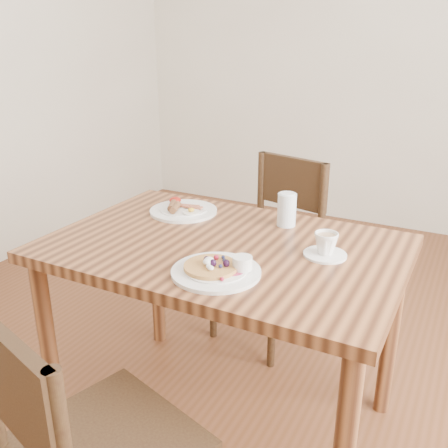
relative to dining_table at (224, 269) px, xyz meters
name	(u,v)px	position (x,y,z in m)	size (l,w,h in m)	color
ground	(224,417)	(0.00, 0.00, -0.65)	(5.00, 5.00, 0.00)	brown
dining_table	(224,269)	(0.00, 0.00, 0.00)	(1.20, 0.80, 0.75)	brown
chair_near	(83,448)	(0.00, -0.73, -0.16)	(0.52, 0.52, 0.88)	#3C2A16
chair_far	(273,241)	(-0.08, 0.67, -0.16)	(0.51, 0.51, 0.88)	#3C2A16
pancake_plate	(217,269)	(0.09, -0.22, 0.11)	(0.27, 0.27, 0.06)	white
breakfast_plate	(182,210)	(-0.30, 0.21, 0.11)	(0.27, 0.27, 0.04)	white
teacup_saucer	(326,246)	(0.34, 0.06, 0.13)	(0.14, 0.14, 0.08)	white
water_glass	(287,210)	(0.13, 0.26, 0.16)	(0.07, 0.07, 0.12)	silver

